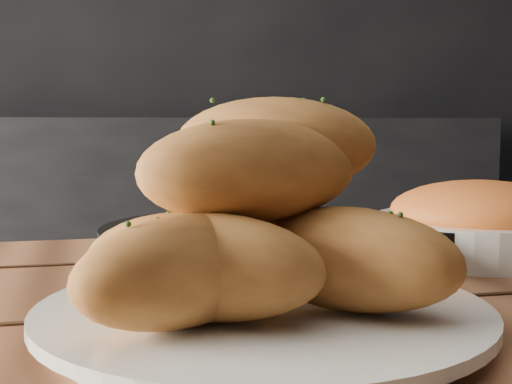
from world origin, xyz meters
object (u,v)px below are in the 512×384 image
at_px(plate, 263,317).
at_px(bowl, 481,223).
at_px(bread_rolls, 250,225).
at_px(skillet, 250,250).

distance_m(plate, bowl, 0.35).
bearing_deg(bowl, bread_rolls, -143.99).
bearing_deg(bowl, skillet, -170.05).
xyz_separation_m(plate, bowl, (0.28, 0.21, 0.02)).
height_order(plate, bowl, bowl).
relative_size(skillet, bowl, 1.81).
bearing_deg(skillet, plate, -100.00).
relative_size(plate, skillet, 0.75).
xyz_separation_m(skillet, bowl, (0.25, 0.04, 0.01)).
bearing_deg(bread_rolls, bowl, 36.01).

